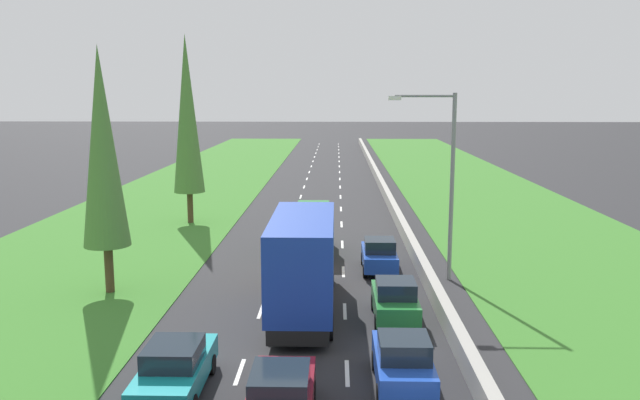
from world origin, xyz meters
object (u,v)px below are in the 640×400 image
at_px(maroon_sedan_centre_lane, 280,398).
at_px(blue_hatchback_right_lane, 403,362).
at_px(teal_sedan_left_lane, 175,368).
at_px(blue_hatchback_right_lane_fifth, 379,255).
at_px(green_hatchback_right_lane, 395,300).
at_px(blue_box_truck_centre_lane, 304,261).
at_px(green_van_centre_lane, 313,229).
at_px(street_light_mast, 445,173).
at_px(poplar_tree_second, 102,148).
at_px(poplar_tree_third, 187,115).

bearing_deg(maroon_sedan_centre_lane, blue_hatchback_right_lane, 34.06).
xyz_separation_m(blue_hatchback_right_lane, teal_sedan_left_lane, (-6.88, -0.60, -0.02)).
bearing_deg(blue_hatchback_right_lane_fifth, green_hatchback_right_lane, -88.79).
bearing_deg(blue_box_truck_centre_lane, green_hatchback_right_lane, -13.85).
height_order(maroon_sedan_centre_lane, green_van_centre_lane, green_van_centre_lane).
relative_size(teal_sedan_left_lane, street_light_mast, 0.50).
bearing_deg(blue_hatchback_right_lane, blue_box_truck_centre_lane, 116.23).
xyz_separation_m(green_hatchback_right_lane, teal_sedan_left_lane, (-7.18, -6.57, -0.02)).
bearing_deg(blue_hatchback_right_lane_fifth, maroon_sedan_centre_lane, -103.32).
bearing_deg(blue_hatchback_right_lane_fifth, blue_hatchback_right_lane, -90.61).
relative_size(blue_hatchback_right_lane, poplar_tree_second, 0.35).
distance_m(maroon_sedan_centre_lane, blue_box_truck_centre_lane, 9.38).
height_order(blue_hatchback_right_lane, maroon_sedan_centre_lane, blue_hatchback_right_lane).
height_order(green_hatchback_right_lane, poplar_tree_third, poplar_tree_third).
xyz_separation_m(green_van_centre_lane, poplar_tree_third, (-8.89, 8.35, 6.14)).
bearing_deg(poplar_tree_second, street_light_mast, 9.02).
xyz_separation_m(teal_sedan_left_lane, poplar_tree_second, (-5.47, 9.90, 5.78)).
bearing_deg(green_van_centre_lane, poplar_tree_third, 136.82).
xyz_separation_m(blue_hatchback_right_lane_fifth, poplar_tree_third, (-12.41, 12.06, 6.70)).
distance_m(green_van_centre_lane, street_light_mast, 9.13).
relative_size(blue_hatchback_right_lane_fifth, poplar_tree_third, 0.30).
xyz_separation_m(blue_box_truck_centre_lane, poplar_tree_third, (-8.88, 18.40, 5.36)).
relative_size(blue_box_truck_centre_lane, green_van_centre_lane, 1.92).
bearing_deg(blue_hatchback_right_lane, green_hatchback_right_lane, 87.19).
bearing_deg(maroon_sedan_centre_lane, street_light_mast, 64.82).
bearing_deg(poplar_tree_third, teal_sedan_left_lane, -78.24).
bearing_deg(maroon_sedan_centre_lane, blue_box_truck_centre_lane, 88.95).
relative_size(blue_box_truck_centre_lane, poplar_tree_second, 0.85).
height_order(teal_sedan_left_lane, poplar_tree_second, poplar_tree_second).
bearing_deg(blue_hatchback_right_lane_fifth, poplar_tree_third, 135.83).
height_order(maroon_sedan_centre_lane, poplar_tree_second, poplar_tree_second).
bearing_deg(green_van_centre_lane, green_hatchback_right_lane, -71.49).
bearing_deg(poplar_tree_third, maroon_sedan_centre_lane, -72.52).
xyz_separation_m(teal_sedan_left_lane, blue_box_truck_centre_lane, (3.50, 7.47, 1.37)).
xyz_separation_m(maroon_sedan_centre_lane, blue_box_truck_centre_lane, (0.17, 9.27, 1.37)).
bearing_deg(blue_box_truck_centre_lane, maroon_sedan_centre_lane, -91.05).
bearing_deg(street_light_mast, teal_sedan_left_lane, -128.95).
bearing_deg(blue_box_truck_centre_lane, blue_hatchback_right_lane_fifth, 60.92).
height_order(blue_hatchback_right_lane, green_hatchback_right_lane, same).
bearing_deg(teal_sedan_left_lane, poplar_tree_third, 101.76).
xyz_separation_m(poplar_tree_second, street_light_mast, (15.46, 2.45, -1.36)).
bearing_deg(poplar_tree_third, green_van_centre_lane, -43.18).
bearing_deg(green_van_centre_lane, poplar_tree_second, -139.69).
bearing_deg(poplar_tree_second, blue_hatchback_right_lane, -36.96).
bearing_deg(teal_sedan_left_lane, blue_box_truck_centre_lane, 64.90).
xyz_separation_m(maroon_sedan_centre_lane, blue_hatchback_right_lane_fifth, (3.70, 15.61, 0.02)).
bearing_deg(teal_sedan_left_lane, poplar_tree_second, 118.93).
height_order(blue_hatchback_right_lane_fifth, poplar_tree_third, poplar_tree_third).
xyz_separation_m(teal_sedan_left_lane, blue_hatchback_right_lane_fifth, (7.02, 13.81, 0.02)).
bearing_deg(teal_sedan_left_lane, green_hatchback_right_lane, 42.45).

